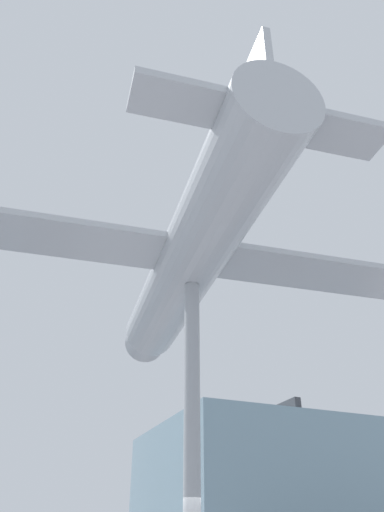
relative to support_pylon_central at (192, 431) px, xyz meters
The scene contains 3 objects.
glass_pavilion_right 18.45m from the support_pylon_central, 57.51° to the left, with size 10.78×11.73×8.19m.
support_pylon_central is the anchor object (origin of this frame).
suspended_airplane 4.95m from the support_pylon_central, 83.33° to the left, with size 17.18×14.12×3.29m.
Camera 1 is at (-4.73, -11.67, 1.50)m, focal length 35.00 mm.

